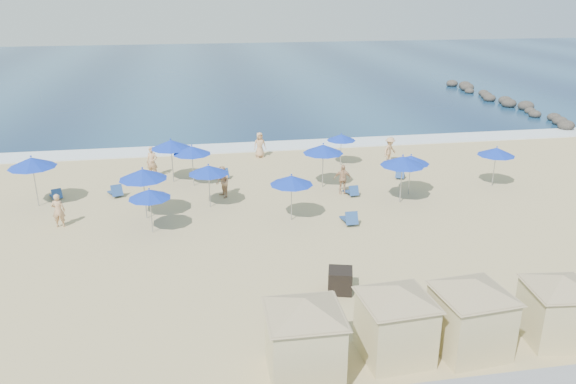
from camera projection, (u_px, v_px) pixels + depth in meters
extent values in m
plane|color=tan|center=(330.00, 234.00, 26.07)|extent=(160.00, 160.00, 0.00)
cube|color=#0D284C|center=(234.00, 71.00, 76.97)|extent=(160.00, 80.00, 0.06)
cube|color=white|center=(279.00, 146.00, 40.40)|extent=(160.00, 2.50, 0.08)
ellipsoid|color=#2C2825|center=(566.00, 125.00, 44.97)|extent=(1.32, 1.32, 0.86)
ellipsoid|color=#2C2825|center=(560.00, 121.00, 46.44)|extent=(1.24, 1.24, 0.81)
ellipsoid|color=#2C2825|center=(554.00, 117.00, 47.92)|extent=(1.16, 1.16, 0.75)
ellipsoid|color=#2C2825|center=(535.00, 114.00, 49.18)|extent=(1.08, 1.08, 0.70)
ellipsoid|color=#2C2825|center=(530.00, 111.00, 50.65)|extent=(1.00, 1.00, 0.65)
ellipsoid|color=#2C2825|center=(526.00, 106.00, 52.07)|extent=(1.48, 1.48, 0.96)
ellipsoid|color=#2C2825|center=(509.00, 103.00, 53.33)|extent=(1.40, 1.40, 0.91)
ellipsoid|color=#2C2825|center=(505.00, 101.00, 54.80)|extent=(1.32, 1.32, 0.86)
ellipsoid|color=#2C2825|center=(489.00, 98.00, 56.07)|extent=(1.24, 1.24, 0.81)
ellipsoid|color=#2C2825|center=(486.00, 96.00, 57.54)|extent=(1.16, 1.16, 0.75)
ellipsoid|color=#2C2825|center=(484.00, 93.00, 59.01)|extent=(1.08, 1.08, 0.70)
ellipsoid|color=#2C2825|center=(469.00, 91.00, 60.27)|extent=(1.00, 1.00, 0.65)
ellipsoid|color=#2C2825|center=(467.00, 87.00, 61.69)|extent=(1.48, 1.48, 0.96)
ellipsoid|color=#2C2825|center=(465.00, 85.00, 63.16)|extent=(1.40, 1.40, 0.91)
ellipsoid|color=#2C2825|center=(452.00, 84.00, 64.43)|extent=(1.32, 1.32, 0.86)
cube|color=black|center=(340.00, 281.00, 21.00)|extent=(1.10, 1.10, 0.89)
cube|color=beige|center=(304.00, 344.00, 16.27)|extent=(2.09, 2.09, 2.06)
cube|color=#9A8764|center=(305.00, 314.00, 15.92)|extent=(2.20, 2.20, 0.08)
pyramid|color=#9A8764|center=(305.00, 298.00, 15.74)|extent=(4.51, 4.51, 0.51)
cube|color=beige|center=(395.00, 328.00, 17.14)|extent=(2.10, 2.10, 1.97)
cube|color=#9A8764|center=(397.00, 300.00, 16.81)|extent=(2.21, 2.21, 0.08)
pyramid|color=#9A8764|center=(398.00, 285.00, 16.64)|extent=(4.31, 4.31, 0.49)
cube|color=beige|center=(470.00, 322.00, 17.41)|extent=(2.19, 2.19, 2.01)
cube|color=#9A8764|center=(474.00, 293.00, 17.07)|extent=(2.30, 2.30, 0.08)
pyramid|color=#9A8764|center=(475.00, 279.00, 16.89)|extent=(4.39, 4.39, 0.50)
cube|color=beige|center=(556.00, 314.00, 17.99)|extent=(2.04, 2.04, 1.86)
cube|color=#9A8764|center=(561.00, 288.00, 17.67)|extent=(2.14, 2.14, 0.07)
pyramid|color=#9A8764|center=(563.00, 275.00, 17.51)|extent=(4.05, 4.05, 0.46)
cylinder|color=#A5A8AD|center=(36.00, 186.00, 29.04)|extent=(0.06, 0.06, 2.18)
cone|color=#102FB0|center=(32.00, 162.00, 28.59)|extent=(2.41, 2.41, 0.52)
sphere|color=#102FB0|center=(31.00, 156.00, 28.48)|extent=(0.09, 0.09, 0.09)
cylinder|color=#A5A8AD|center=(145.00, 198.00, 27.47)|extent=(0.06, 0.06, 2.11)
cone|color=#102FB0|center=(143.00, 174.00, 27.04)|extent=(2.34, 2.34, 0.50)
sphere|color=#102FB0|center=(142.00, 168.00, 26.94)|extent=(0.09, 0.09, 0.09)
cylinder|color=#A5A8AD|center=(172.00, 165.00, 32.69)|extent=(0.06, 0.06, 2.09)
cone|color=#102FB0|center=(171.00, 144.00, 32.26)|extent=(2.31, 2.31, 0.50)
sphere|color=#102FB0|center=(171.00, 139.00, 32.16)|extent=(0.09, 0.09, 0.09)
cylinder|color=#A5A8AD|center=(151.00, 215.00, 25.91)|extent=(0.05, 0.05, 1.76)
cone|color=#102FB0|center=(149.00, 194.00, 25.55)|extent=(1.95, 1.95, 0.42)
sphere|color=#102FB0|center=(149.00, 189.00, 25.46)|extent=(0.07, 0.07, 0.07)
cylinder|color=#A5A8AD|center=(193.00, 170.00, 32.07)|extent=(0.05, 0.05, 1.95)
cone|color=#102FB0|center=(192.00, 150.00, 31.68)|extent=(2.15, 2.15, 0.46)
sphere|color=#102FB0|center=(192.00, 145.00, 31.58)|extent=(0.08, 0.08, 0.08)
cylinder|color=#A5A8AD|center=(209.00, 190.00, 28.94)|extent=(0.05, 0.05, 1.87)
cone|color=#102FB0|center=(208.00, 170.00, 28.56)|extent=(2.07, 2.07, 0.44)
sphere|color=#102FB0|center=(208.00, 164.00, 28.47)|extent=(0.08, 0.08, 0.08)
cylinder|color=#A5A8AD|center=(291.00, 202.00, 27.30)|extent=(0.05, 0.05, 1.90)
cone|color=#102FB0|center=(291.00, 180.00, 26.91)|extent=(2.10, 2.10, 0.45)
sphere|color=#102FB0|center=(291.00, 175.00, 26.82)|extent=(0.08, 0.08, 0.08)
cylinder|color=#A5A8AD|center=(323.00, 170.00, 31.83)|extent=(0.05, 0.05, 2.07)
cone|color=#102FB0|center=(323.00, 149.00, 31.41)|extent=(2.29, 2.29, 0.49)
sphere|color=#102FB0|center=(323.00, 144.00, 31.31)|extent=(0.09, 0.09, 0.09)
cylinder|color=#A5A8AD|center=(401.00, 184.00, 29.53)|extent=(0.06, 0.06, 2.11)
cone|color=#102FB0|center=(403.00, 161.00, 29.10)|extent=(2.33, 2.33, 0.50)
sphere|color=#102FB0|center=(403.00, 155.00, 28.99)|extent=(0.09, 0.09, 0.09)
cylinder|color=#A5A8AD|center=(341.00, 152.00, 35.90)|extent=(0.04, 0.04, 1.68)
cone|color=#102FB0|center=(341.00, 137.00, 35.56)|extent=(1.85, 1.85, 0.40)
sphere|color=#102FB0|center=(341.00, 134.00, 35.48)|extent=(0.07, 0.07, 0.07)
cylinder|color=#A5A8AD|center=(409.00, 178.00, 30.75)|extent=(0.05, 0.05, 1.84)
cone|color=#102FB0|center=(411.00, 159.00, 30.38)|extent=(2.03, 2.03, 0.44)
sphere|color=#102FB0|center=(411.00, 155.00, 30.29)|extent=(0.08, 0.08, 0.08)
cylinder|color=#A5A8AD|center=(494.00, 170.00, 32.03)|extent=(0.05, 0.05, 1.89)
cone|color=#102FB0|center=(496.00, 152.00, 31.65)|extent=(2.08, 2.08, 0.45)
sphere|color=#102FB0|center=(497.00, 147.00, 31.56)|extent=(0.08, 0.08, 0.08)
cube|color=navy|center=(56.00, 195.00, 30.49)|extent=(0.89, 1.21, 0.30)
cube|color=navy|center=(57.00, 194.00, 30.05)|extent=(0.59, 0.47, 0.53)
cube|color=navy|center=(115.00, 192.00, 30.91)|extent=(1.00, 1.39, 0.35)
cube|color=navy|center=(117.00, 190.00, 30.39)|extent=(0.68, 0.53, 0.61)
cube|color=navy|center=(221.00, 175.00, 33.77)|extent=(0.91, 1.29, 0.32)
cube|color=navy|center=(224.00, 173.00, 33.28)|extent=(0.63, 0.49, 0.57)
cube|color=navy|center=(349.00, 219.00, 27.31)|extent=(0.60, 1.28, 0.35)
cube|color=navy|center=(352.00, 218.00, 26.73)|extent=(0.60, 0.35, 0.62)
cube|color=navy|center=(351.00, 192.00, 31.01)|extent=(0.63, 1.15, 0.30)
cube|color=navy|center=(354.00, 191.00, 30.51)|extent=(0.55, 0.36, 0.54)
cube|color=navy|center=(400.00, 175.00, 33.81)|extent=(0.90, 1.19, 0.30)
cube|color=navy|center=(400.00, 174.00, 33.32)|extent=(0.58, 0.47, 0.52)
imported|color=tan|center=(58.00, 210.00, 26.57)|extent=(0.62, 0.42, 1.67)
imported|color=tan|center=(223.00, 182.00, 30.34)|extent=(0.91, 1.02, 1.73)
imported|color=tan|center=(342.00, 179.00, 30.94)|extent=(1.03, 0.57, 1.65)
imported|color=tan|center=(390.00, 150.00, 36.22)|extent=(1.29, 1.18, 1.75)
imported|color=tan|center=(260.00, 145.00, 37.55)|extent=(0.91, 0.67, 1.70)
imported|color=tan|center=(152.00, 162.00, 33.52)|extent=(0.80, 0.65, 1.89)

